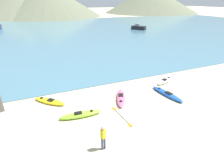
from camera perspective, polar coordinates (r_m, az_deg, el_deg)
ground_plane at (r=11.89m, az=26.46°, el=-19.85°), size 400.00×400.00×0.00m
bay_water at (r=51.51m, az=-14.61°, el=16.14°), size 160.00×70.00×0.06m
far_hill_left at (r=110.34m, az=-27.44°, el=22.85°), size 53.45×53.45×14.53m
far_hill_midleft at (r=104.97m, az=-19.92°, el=24.26°), size 53.42×53.42×15.25m
far_hill_midright at (r=132.25m, az=12.61°, el=25.27°), size 61.36×61.36×15.94m
kayak_on_sand_0 at (r=19.60m, az=16.91°, el=1.06°), size 2.74×1.66×0.35m
kayak_on_sand_1 at (r=15.52m, az=2.92°, el=-4.47°), size 1.96×3.13×0.38m
kayak_on_sand_2 at (r=16.92m, az=17.54°, el=-3.07°), size 1.29×3.62×0.37m
kayak_on_sand_3 at (r=15.96m, az=-19.70°, el=-5.31°), size 2.67×2.60×0.34m
kayak_on_sand_4 at (r=13.58m, az=-10.27°, el=-9.82°), size 3.18×0.92×0.39m
person_near_foreground at (r=10.42m, az=-2.90°, el=-16.72°), size 0.34×0.27×1.67m
moored_boat_0 at (r=54.55m, az=8.64°, el=17.81°), size 3.90×4.22×1.68m
loose_paddle at (r=13.48m, az=3.10°, el=-10.52°), size 0.48×2.78×0.03m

